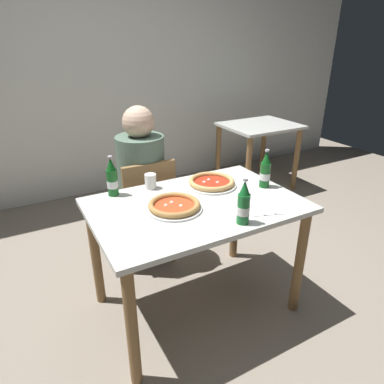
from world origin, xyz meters
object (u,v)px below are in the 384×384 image
Objects in this scene: beer_bottle_left at (112,179)px; paper_cup at (151,181)px; dining_table_main at (196,220)px; pizza_margherita_near at (174,206)px; napkin_with_cutlery at (264,208)px; pizza_marinara_far at (211,182)px; diner_seated at (143,191)px; beer_bottle_right at (244,205)px; beer_bottle_center at (265,171)px; chair_behind_table at (146,206)px; dining_table_background at (258,138)px.

beer_bottle_left is 2.60× the size of paper_cup.
beer_bottle_left is at bearing 138.47° from dining_table_main.
pizza_margherita_near is 0.50m from napkin_with_cutlery.
pizza_margherita_near is 0.41m from pizza_marinara_far.
diner_seated is 4.89× the size of beer_bottle_right.
paper_cup is at bearing 90.47° from pizza_margherita_near.
beer_bottle_center and beer_bottle_right have the same top height.
beer_bottle_left reaches higher than chair_behind_table.
pizza_margherita_near reaches higher than dining_table_main.
beer_bottle_right reaches higher than dining_table_background.
chair_behind_table is at bearing 97.83° from dining_table_main.
dining_table_main is 3.72× the size of pizza_marinara_far.
beer_bottle_center reaches higher than dining_table_background.
beer_bottle_right reaches higher than pizza_margherita_near.
dining_table_background is 3.24× the size of beer_bottle_left.
chair_behind_table is 0.70× the size of diner_seated.
chair_behind_table is 2.64× the size of pizza_marinara_far.
dining_table_main is 5.23× the size of napkin_with_cutlery.
beer_bottle_left is at bearing 164.88° from pizza_marinara_far.
beer_bottle_left is (-0.60, 0.16, 0.08)m from pizza_marinara_far.
paper_cup is (-0.00, 0.33, 0.03)m from pizza_margherita_near.
pizza_margherita_near is 1.27× the size of beer_bottle_left.
diner_seated is 1.51× the size of dining_table_background.
beer_bottle_left is 0.24m from paper_cup.
chair_behind_table is 0.97m from napkin_with_cutlery.
pizza_marinara_far is 1.31× the size of beer_bottle_center.
beer_bottle_left is (-0.30, -0.27, 0.37)m from chair_behind_table.
napkin_with_cutlery is (0.21, 0.08, -0.10)m from beer_bottle_right.
napkin_with_cutlery is at bearing -38.24° from dining_table_main.
napkin_with_cutlery reaches higher than dining_table_background.
napkin_with_cutlery is (0.38, -0.90, 0.17)m from diner_seated.
diner_seated is 12.73× the size of paper_cup.
pizza_marinara_far is at bearing 27.56° from pizza_margherita_near.
paper_cup is at bearing -3.98° from beer_bottle_left.
beer_bottle_center is 1.00× the size of beer_bottle_right.
diner_seated is 1.84m from dining_table_background.
chair_behind_table is 0.60m from pizza_marinara_far.
paper_cup is (0.24, -0.02, -0.06)m from beer_bottle_left.
diner_seated is 0.92m from beer_bottle_center.
beer_bottle_left reaches higher than pizza_margherita_near.
chair_behind_table is 3.44× the size of beer_bottle_right.
beer_bottle_left is at bearing 176.02° from paper_cup.
beer_bottle_right is (0.18, -0.98, 0.27)m from diner_seated.
pizza_margherita_near is at bearing -176.52° from dining_table_main.
diner_seated is 0.40m from paper_cup.
dining_table_background is 1.86m from pizza_marinara_far.
beer_bottle_right is (-1.50, -1.72, 0.26)m from dining_table_background.
beer_bottle_left is (-0.38, 0.34, 0.22)m from dining_table_main.
chair_behind_table is at bearing 84.34° from pizza_margherita_near.
pizza_marinara_far is 0.43m from napkin_with_cutlery.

